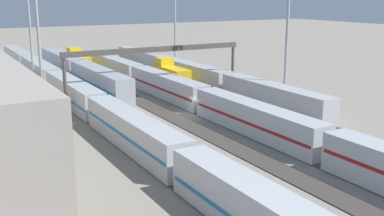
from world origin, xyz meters
TOP-DOWN VIEW (x-y plane):
  - ground_plane at (0.00, 0.00)m, footprint 400.00×400.00m
  - track_bed_0 at (0.00, -12.50)m, footprint 140.00×2.80m
  - track_bed_1 at (0.00, -7.50)m, footprint 140.00×2.80m
  - track_bed_2 at (0.00, -2.50)m, footprint 140.00×2.80m
  - track_bed_3 at (0.00, 2.50)m, footprint 140.00×2.80m
  - track_bed_4 at (0.00, 7.50)m, footprint 140.00×2.80m
  - track_bed_5 at (0.00, 12.50)m, footprint 140.00×2.80m
  - train_on_track_1 at (20.19, -7.50)m, footprint 10.00×3.00m
  - train_on_track_2 at (-0.25, -2.50)m, footprint 95.60×3.06m
  - train_on_track_0 at (20.64, -12.50)m, footprint 71.40×3.00m
  - train_on_track_5 at (4.29, 12.50)m, footprint 139.00×3.06m
  - train_on_track_4 at (28.31, 7.50)m, footprint 47.20×3.06m
  - train_on_track_3 at (45.89, 2.50)m, footprint 10.00×3.00m
  - light_mast_3 at (17.02, 16.45)m, footprint 2.80×0.70m
  - signal_gantry at (10.31, 0.00)m, footprint 0.70×30.00m

SIDE VIEW (x-z plane):
  - ground_plane at x=0.00m, z-range 0.00..0.00m
  - track_bed_0 at x=0.00m, z-range 0.00..0.12m
  - track_bed_1 at x=0.00m, z-range 0.00..0.12m
  - track_bed_2 at x=0.00m, z-range 0.00..0.12m
  - track_bed_3 at x=0.00m, z-range 0.00..0.12m
  - track_bed_4 at x=0.00m, z-range 0.00..0.12m
  - track_bed_5 at x=0.00m, z-range 0.00..0.12m
  - train_on_track_2 at x=-0.25m, z-range 0.11..3.91m
  - train_on_track_0 at x=20.64m, z-range 0.12..3.92m
  - train_on_track_5 at x=4.29m, z-range -0.16..4.24m
  - train_on_track_1 at x=20.19m, z-range -0.34..4.66m
  - train_on_track_3 at x=45.89m, z-range -0.34..4.66m
  - train_on_track_4 at x=28.31m, z-range 0.11..5.11m
  - signal_gantry at x=10.31m, z-range 3.15..11.95m
  - light_mast_3 at x=17.02m, z-range 3.59..27.99m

